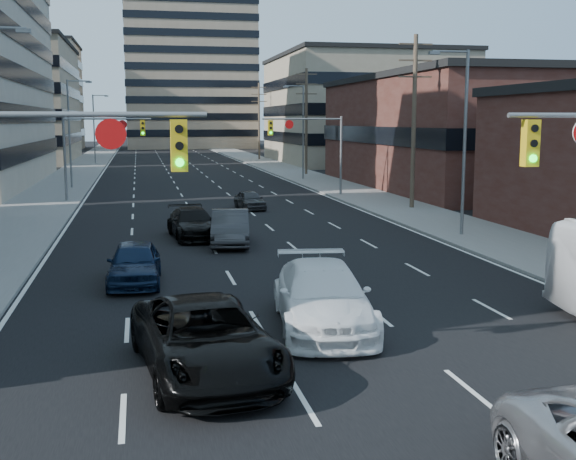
{
  "coord_description": "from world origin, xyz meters",
  "views": [
    {
      "loc": [
        -4.95,
        -7.57,
        5.68
      ],
      "look_at": [
        -0.32,
        14.83,
        2.2
      ],
      "focal_mm": 45.0,
      "sensor_mm": 36.0,
      "label": 1
    }
  ],
  "objects": [
    {
      "name": "streetlight_left_mid",
      "position": [
        -10.34,
        55.0,
        5.05
      ],
      "size": [
        2.03,
        0.22,
        9.0
      ],
      "color": "slate",
      "rests_on": "ground"
    },
    {
      "name": "streetlight_right_far",
      "position": [
        10.34,
        60.0,
        5.05
      ],
      "size": [
        2.03,
        0.22,
        9.0
      ],
      "color": "slate",
      "rests_on": "ground"
    },
    {
      "name": "white_van",
      "position": [
        -0.1,
        11.18,
        0.88
      ],
      "size": [
        3.17,
        6.3,
        1.75
      ],
      "primitive_type": "imported",
      "rotation": [
        0.0,
        0.0,
        -0.12
      ],
      "color": "white",
      "rests_on": "ground"
    },
    {
      "name": "sedan_black_far",
      "position": [
        -2.46,
        27.37,
        0.73
      ],
      "size": [
        2.51,
        5.21,
        1.46
      ],
      "primitive_type": "imported",
      "rotation": [
        0.0,
        0.0,
        0.09
      ],
      "color": "black",
      "rests_on": "ground"
    },
    {
      "name": "office_right_far",
      "position": [
        25.0,
        88.0,
        7.0
      ],
      "size": [
        22.0,
        28.0,
        14.0
      ],
      "primitive_type": "cube",
      "color": "gray",
      "rests_on": "ground"
    },
    {
      "name": "utility_pole_distant",
      "position": [
        12.2,
        96.0,
        5.78
      ],
      "size": [
        2.2,
        0.28,
        11.0
      ],
      "color": "#4C3D2D",
      "rests_on": "ground"
    },
    {
      "name": "sidewalk_left",
      "position": [
        -11.5,
        130.0,
        0.07
      ],
      "size": [
        5.0,
        300.0,
        0.15
      ],
      "primitive_type": "cube",
      "color": "slate",
      "rests_on": "ground"
    },
    {
      "name": "streetlight_right_near",
      "position": [
        10.34,
        25.0,
        5.05
      ],
      "size": [
        2.03,
        0.22,
        9.0
      ],
      "color": "slate",
      "rests_on": "ground"
    },
    {
      "name": "bg_block_right",
      "position": [
        32.0,
        130.0,
        6.0
      ],
      "size": [
        22.0,
        22.0,
        12.0
      ],
      "primitive_type": "cube",
      "color": "gray",
      "rests_on": "ground"
    },
    {
      "name": "utility_pole_block",
      "position": [
        12.2,
        36.0,
        5.78
      ],
      "size": [
        2.2,
        0.28,
        11.0
      ],
      "color": "#4C3D2D",
      "rests_on": "ground"
    },
    {
      "name": "signal_far_left",
      "position": [
        -7.68,
        45.0,
        4.3
      ],
      "size": [
        6.09,
        0.33,
        6.0
      ],
      "color": "slate",
      "rests_on": "ground"
    },
    {
      "name": "black_pickup",
      "position": [
        -3.6,
        8.1,
        0.83
      ],
      "size": [
        3.46,
        6.27,
        1.66
      ],
      "primitive_type": "imported",
      "rotation": [
        0.0,
        0.0,
        0.12
      ],
      "color": "black",
      "rests_on": "ground"
    },
    {
      "name": "road_surface",
      "position": [
        0.0,
        130.0,
        0.01
      ],
      "size": [
        18.0,
        300.0,
        0.02
      ],
      "primitive_type": "cube",
      "color": "black",
      "rests_on": "ground"
    },
    {
      "name": "sidewalk_right",
      "position": [
        11.5,
        130.0,
        0.07
      ],
      "size": [
        5.0,
        300.0,
        0.15
      ],
      "primitive_type": "cube",
      "color": "slate",
      "rests_on": "ground"
    },
    {
      "name": "signal_far_right",
      "position": [
        7.68,
        45.0,
        4.3
      ],
      "size": [
        6.09,
        0.33,
        6.0
      ],
      "color": "slate",
      "rests_on": "ground"
    },
    {
      "name": "streetlight_left_far",
      "position": [
        -10.34,
        90.0,
        5.05
      ],
      "size": [
        2.03,
        0.22,
        9.0
      ],
      "color": "slate",
      "rests_on": "ground"
    },
    {
      "name": "sedan_blue",
      "position": [
        -5.2,
        17.71,
        0.76
      ],
      "size": [
        1.97,
        4.51,
        1.51
      ],
      "primitive_type": "imported",
      "rotation": [
        0.0,
        0.0,
        -0.04
      ],
      "color": "#0D1C36",
      "rests_on": "ground"
    },
    {
      "name": "utility_pole_midblock",
      "position": [
        12.2,
        66.0,
        5.78
      ],
      "size": [
        2.2,
        0.28,
        11.0
      ],
      "color": "#4C3D2D",
      "rests_on": "ground"
    },
    {
      "name": "bg_block_left",
      "position": [
        -28.0,
        140.0,
        10.0
      ],
      "size": [
        24.0,
        24.0,
        20.0
      ],
      "primitive_type": "cube",
      "color": "#ADA089",
      "rests_on": "ground"
    },
    {
      "name": "apartment_tower",
      "position": [
        6.0,
        150.0,
        29.0
      ],
      "size": [
        26.0,
        26.0,
        58.0
      ],
      "primitive_type": "cube",
      "color": "gray",
      "rests_on": "ground"
    },
    {
      "name": "storefront_right_mid",
      "position": [
        24.0,
        50.0,
        4.5
      ],
      "size": [
        20.0,
        30.0,
        9.0
      ],
      "primitive_type": "cube",
      "color": "#472119",
      "rests_on": "ground"
    },
    {
      "name": "sedan_grey_center",
      "position": [
        -0.91,
        25.1,
        0.8
      ],
      "size": [
        2.29,
        5.02,
        1.6
      ],
      "primitive_type": "imported",
      "rotation": [
        0.0,
        0.0,
        -0.13
      ],
      "color": "#313134",
      "rests_on": "ground"
    },
    {
      "name": "signal_near_left",
      "position": [
        -7.45,
        8.0,
        4.33
      ],
      "size": [
        6.59,
        0.33,
        6.0
      ],
      "color": "slate",
      "rests_on": "ground"
    },
    {
      "name": "sedan_grey_right",
      "position": [
        2.0,
        38.22,
        0.62
      ],
      "size": [
        1.88,
        3.77,
        1.23
      ],
      "primitive_type": "imported",
      "rotation": [
        0.0,
        0.0,
        0.12
      ],
      "color": "#343436",
      "rests_on": "ground"
    }
  ]
}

